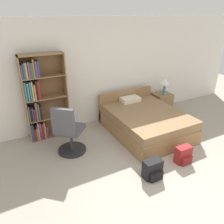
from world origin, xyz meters
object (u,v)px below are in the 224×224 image
object	(u,v)px
backpack_black	(153,170)
bed	(145,121)
nightstand	(162,102)
table_lamp	(165,82)
backpack_red	(184,155)
office_chair	(69,133)
water_bottle	(164,91)
bookshelf	(40,99)

from	to	relation	value
backpack_black	bed	bearing A→B (deg)	59.69
bed	nightstand	xyz separation A→B (m)	(1.17, 0.80, -0.02)
table_lamp	backpack_black	distance (m)	3.07
table_lamp	backpack_red	distance (m)	2.56
nightstand	backpack_black	bearing A→B (deg)	-132.07
office_chair	backpack_red	bearing A→B (deg)	-35.22
backpack_red	office_chair	bearing A→B (deg)	144.78
bed	nightstand	bearing A→B (deg)	34.19
water_bottle	backpack_black	distance (m)	2.91
bookshelf	backpack_black	xyz separation A→B (m)	(1.39, -2.30, -0.78)
backpack_red	water_bottle	bearing A→B (deg)	60.33
bookshelf	table_lamp	distance (m)	3.41
bed	backpack_red	xyz separation A→B (m)	(-0.04, -1.35, -0.12)
nightstand	backpack_red	bearing A→B (deg)	-119.44
nightstand	backpack_red	world-z (taller)	nightstand
bed	table_lamp	world-z (taller)	table_lamp
nightstand	table_lamp	distance (m)	0.63
office_chair	nightstand	bearing A→B (deg)	15.39
nightstand	office_chair	bearing A→B (deg)	-164.61
bed	backpack_red	world-z (taller)	bed
water_bottle	backpack_black	world-z (taller)	water_bottle
backpack_red	backpack_black	bearing A→B (deg)	-174.94
office_chair	nightstand	world-z (taller)	office_chair
table_lamp	backpack_red	size ratio (longest dim) A/B	1.35
office_chair	table_lamp	world-z (taller)	office_chair
table_lamp	backpack_red	world-z (taller)	table_lamp
backpack_red	backpack_black	xyz separation A→B (m)	(-0.79, -0.07, 0.00)
backpack_red	backpack_black	world-z (taller)	backpack_black
office_chair	table_lamp	bearing A→B (deg)	14.75
bookshelf	backpack_red	xyz separation A→B (m)	(2.18, -2.23, -0.78)
bookshelf	office_chair	size ratio (longest dim) A/B	1.75
bookshelf	bed	world-z (taller)	bookshelf
table_lamp	nightstand	bearing A→B (deg)	118.18
nightstand	water_bottle	xyz separation A→B (m)	(-0.05, -0.11, 0.38)
water_bottle	office_chair	bearing A→B (deg)	-166.32
water_bottle	backpack_red	bearing A→B (deg)	-119.67
table_lamp	backpack_black	size ratio (longest dim) A/B	1.34
office_chair	backpack_red	distance (m)	2.29
nightstand	water_bottle	world-z (taller)	water_bottle
backpack_black	table_lamp	bearing A→B (deg)	47.27
table_lamp	water_bottle	size ratio (longest dim) A/B	1.80
bed	backpack_red	distance (m)	1.36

